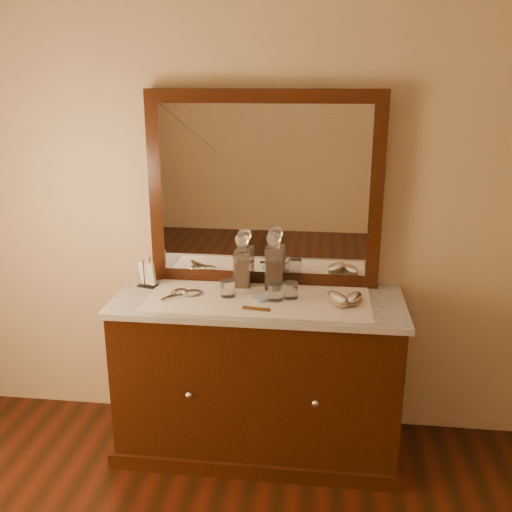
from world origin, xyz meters
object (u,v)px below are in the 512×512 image
object	(u,v)px
decanter_left	(242,266)
hand_mirror_outer	(177,292)
mirror_frame	(264,190)
brush_far	(354,299)
decanter_right	(274,266)
comb	(256,309)
pin_dish	(260,298)
dresser_cabinet	(258,377)
napkin_rack	(147,275)
brush_near	(338,299)
hand_mirror_inner	(189,293)

from	to	relation	value
decanter_left	hand_mirror_outer	xyz separation A→B (m)	(-0.31, -0.16, -0.10)
mirror_frame	brush_far	world-z (taller)	mirror_frame
decanter_left	decanter_right	xyz separation A→B (m)	(0.16, -0.01, 0.01)
comb	hand_mirror_outer	world-z (taller)	hand_mirror_outer
decanter_right	pin_dish	bearing A→B (deg)	-104.68
dresser_cabinet	mirror_frame	bearing A→B (deg)	90.00
decanter_right	brush_far	size ratio (longest dim) A/B	1.84
napkin_rack	brush_near	size ratio (longest dim) A/B	0.83
pin_dish	hand_mirror_outer	world-z (taller)	hand_mirror_outer
comb	decanter_right	world-z (taller)	decanter_right
dresser_cabinet	brush_far	bearing A→B (deg)	-1.96
napkin_rack	hand_mirror_inner	distance (m)	0.27
dresser_cabinet	hand_mirror_outer	distance (m)	0.61
pin_dish	decanter_left	size ratio (longest dim) A/B	0.31
brush_far	mirror_frame	bearing A→B (deg)	150.87
comb	hand_mirror_outer	xyz separation A→B (m)	(-0.42, 0.16, 0.00)
mirror_frame	decanter_right	distance (m)	0.40
napkin_rack	brush_near	world-z (taller)	napkin_rack
dresser_cabinet	comb	world-z (taller)	comb
dresser_cabinet	brush_far	xyz separation A→B (m)	(0.47, -0.02, 0.46)
decanter_left	hand_mirror_inner	size ratio (longest dim) A/B	1.48
dresser_cabinet	decanter_left	xyz separation A→B (m)	(-0.10, 0.16, 0.55)
brush_near	mirror_frame	bearing A→B (deg)	144.24
napkin_rack	mirror_frame	bearing A→B (deg)	13.84
brush_near	hand_mirror_inner	xyz separation A→B (m)	(-0.74, 0.02, -0.01)
brush_far	hand_mirror_inner	xyz separation A→B (m)	(-0.82, 0.00, -0.01)
mirror_frame	brush_far	distance (m)	0.72
comb	napkin_rack	world-z (taller)	napkin_rack
brush_near	hand_mirror_outer	world-z (taller)	brush_near
brush_near	decanter_left	bearing A→B (deg)	158.69
pin_dish	decanter_left	bearing A→B (deg)	121.60
hand_mirror_outer	hand_mirror_inner	world-z (taller)	hand_mirror_inner
dresser_cabinet	hand_mirror_outer	world-z (taller)	hand_mirror_outer
hand_mirror_inner	napkin_rack	bearing A→B (deg)	155.91
pin_dish	hand_mirror_outer	size ratio (longest dim) A/B	0.45
mirror_frame	decanter_left	world-z (taller)	mirror_frame
mirror_frame	brush_near	distance (m)	0.67
brush_near	hand_mirror_inner	distance (m)	0.74
hand_mirror_inner	brush_near	bearing A→B (deg)	-1.83
pin_dish	napkin_rack	distance (m)	0.63
dresser_cabinet	mirror_frame	xyz separation A→B (m)	(0.00, 0.25, 0.94)
decanter_left	hand_mirror_inner	xyz separation A→B (m)	(-0.25, -0.17, -0.10)
mirror_frame	brush_far	size ratio (longest dim) A/B	7.29
mirror_frame	comb	distance (m)	0.64
dresser_cabinet	hand_mirror_outer	bearing A→B (deg)	-179.60
pin_dish	comb	distance (m)	0.13
pin_dish	comb	bearing A→B (deg)	-91.25
decanter_right	hand_mirror_inner	bearing A→B (deg)	-158.45
napkin_rack	hand_mirror_outer	world-z (taller)	napkin_rack
comb	decanter_left	bearing A→B (deg)	116.88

